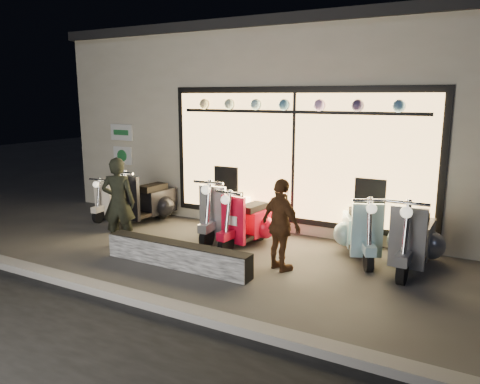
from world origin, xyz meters
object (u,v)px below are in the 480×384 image
Objects in this scene: man at (119,202)px; woman at (281,225)px; scooter_silver at (228,212)px; scooter_red at (251,222)px; graffiti_barrier at (177,255)px.

man is 1.12× the size of woman.
scooter_silver is 2.07m from woman.
man is (-1.41, -1.50, 0.35)m from scooter_silver.
man is 3.09m from woman.
woman is (1.02, -0.96, 0.31)m from scooter_red.
graffiti_barrier is 1.91m from scooter_silver.
graffiti_barrier is at bearing -88.68° from scooter_silver.
scooter_red is 0.91× the size of man.
man is (-1.57, 0.38, 0.62)m from graffiti_barrier.
scooter_silver reaches higher than graffiti_barrier.
scooter_silver is at bearing -8.58° from woman.
man is at bearing -141.83° from scooter_red.
scooter_red is at bearing -24.42° from scooter_silver.
woman is at bearing 24.26° from graffiti_barrier.
scooter_red is at bearing -15.83° from woman.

